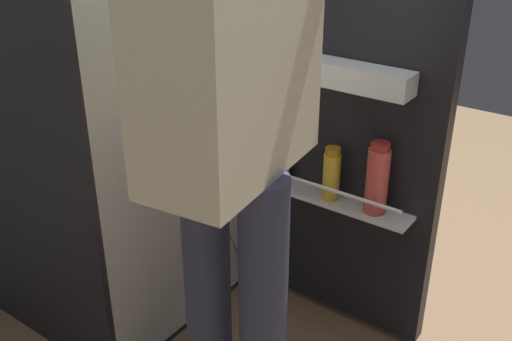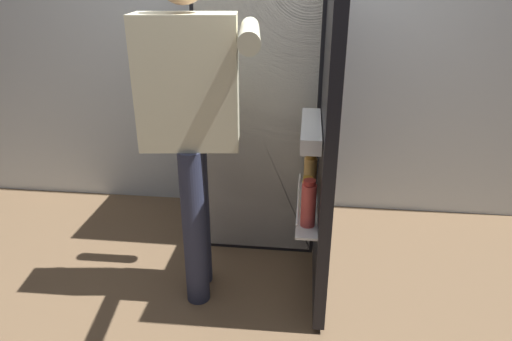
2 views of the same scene
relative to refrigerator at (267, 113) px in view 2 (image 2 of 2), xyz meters
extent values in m
plane|color=brown|center=(-0.03, -0.51, -0.81)|extent=(5.54, 5.54, 0.00)
cube|color=silver|center=(-0.03, 0.43, 0.42)|extent=(4.40, 0.10, 2.46)
cube|color=black|center=(-0.03, 0.06, 0.00)|extent=(0.69, 0.63, 1.63)
cube|color=white|center=(-0.03, -0.25, 0.00)|extent=(0.65, 0.01, 1.59)
cube|color=white|center=(-0.03, -0.21, -0.07)|extent=(0.61, 0.09, 0.01)
cube|color=black|center=(0.34, -0.60, 0.00)|extent=(0.06, 0.69, 1.56)
cube|color=white|center=(0.27, -0.60, -0.32)|extent=(0.10, 0.59, 0.01)
cylinder|color=silver|center=(0.22, -0.60, -0.26)|extent=(0.01, 0.56, 0.01)
cube|color=white|center=(0.27, -0.60, 0.10)|extent=(0.09, 0.50, 0.07)
cylinder|color=tan|center=(0.28, -0.42, -0.21)|extent=(0.07, 0.07, 0.19)
cylinder|color=#996623|center=(0.28, -0.42, -0.11)|extent=(0.06, 0.06, 0.02)
cylinder|color=#DB4C47|center=(0.27, -0.78, -0.21)|extent=(0.07, 0.07, 0.21)
cylinder|color=#B22D28|center=(0.27, -0.78, -0.09)|extent=(0.06, 0.06, 0.02)
cylinder|color=gold|center=(0.26, -0.63, -0.23)|extent=(0.05, 0.05, 0.15)
cylinder|color=#BC8419|center=(0.26, -0.63, -0.15)|extent=(0.05, 0.05, 0.02)
cylinder|color=#2D334C|center=(-0.31, -0.59, -0.39)|extent=(0.12, 0.12, 0.84)
cylinder|color=#2D334C|center=(-0.29, -0.75, -0.39)|extent=(0.12, 0.12, 0.84)
cube|color=beige|center=(-0.30, -0.67, 0.32)|extent=(0.47, 0.27, 0.60)
cylinder|color=beige|center=(-0.32, -0.45, 0.30)|extent=(0.08, 0.08, 0.56)
cylinder|color=beige|center=(0.01, -0.86, 0.56)|extent=(0.15, 0.57, 0.08)
camera|label=1|loc=(-1.25, -1.43, 0.63)|focal=42.23mm
camera|label=2|loc=(0.24, -2.62, 0.77)|focal=31.39mm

